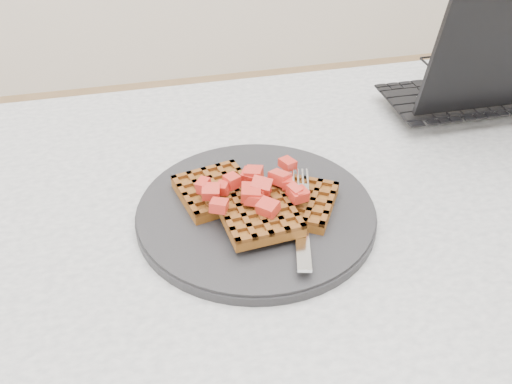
# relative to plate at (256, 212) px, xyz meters

# --- Properties ---
(table) EXTENTS (1.20, 0.80, 0.75)m
(table) POSITION_rel_plate_xyz_m (0.08, -0.00, -0.12)
(table) COLOR silver
(table) RESTS_ON ground
(plate) EXTENTS (0.30, 0.30, 0.02)m
(plate) POSITION_rel_plate_xyz_m (0.00, 0.00, 0.00)
(plate) COLOR black
(plate) RESTS_ON table
(waffles) EXTENTS (0.21, 0.18, 0.03)m
(waffles) POSITION_rel_plate_xyz_m (0.00, -0.00, 0.02)
(waffles) COLOR brown
(waffles) RESTS_ON plate
(strawberry_pile) EXTENTS (0.15, 0.15, 0.02)m
(strawberry_pile) POSITION_rel_plate_xyz_m (0.00, 0.00, 0.05)
(strawberry_pile) COLOR #A8120B
(strawberry_pile) RESTS_ON waffles
(fork) EXTENTS (0.07, 0.18, 0.02)m
(fork) POSITION_rel_plate_xyz_m (0.05, -0.04, 0.02)
(fork) COLOR silver
(fork) RESTS_ON plate
(laptop) EXTENTS (0.36, 0.27, 0.25)m
(laptop) POSITION_rel_plate_xyz_m (0.45, 0.22, 0.03)
(laptop) COLOR black
(laptop) RESTS_ON table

